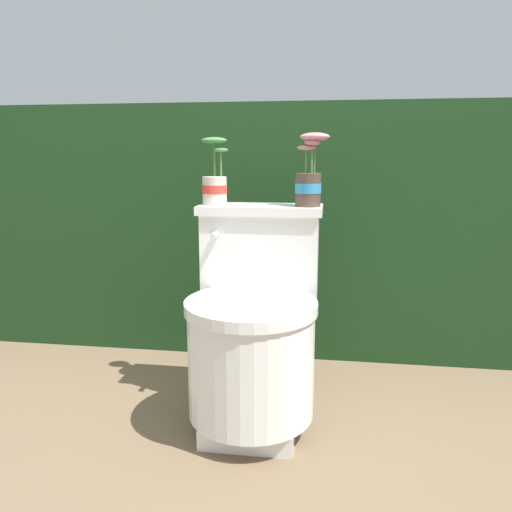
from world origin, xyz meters
TOP-DOWN VIEW (x-y plane):
  - ground_plane at (0.00, 0.00)m, footprint 12.00×12.00m
  - hedge_backdrop at (0.00, 1.12)m, footprint 3.82×0.94m
  - toilet at (0.01, 0.09)m, footprint 0.42×0.52m
  - potted_plant_left at (-0.15, 0.26)m, footprint 0.10×0.11m
  - potted_plant_midleft at (0.17, 0.24)m, footprint 0.11×0.09m

SIDE VIEW (x-z plane):
  - ground_plane at x=0.00m, z-range 0.00..0.00m
  - toilet at x=0.01m, z-range -0.04..0.67m
  - hedge_backdrop at x=0.00m, z-range 0.00..1.10m
  - potted_plant_left at x=-0.15m, z-range 0.68..0.91m
  - potted_plant_midleft at x=0.17m, z-range 0.69..0.93m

